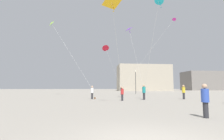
% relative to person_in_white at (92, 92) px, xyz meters
% --- Properties ---
extents(person_in_white, '(0.38, 0.38, 1.73)m').
position_rel_person_in_white_xyz_m(person_in_white, '(0.00, 0.00, 0.00)').
color(person_in_white, '#2D2D33').
rests_on(person_in_white, ground_plane).
extents(person_in_black, '(0.37, 0.37, 1.71)m').
position_rel_person_in_white_xyz_m(person_in_black, '(5.10, 12.22, -0.01)').
color(person_in_black, '#2D2D33').
rests_on(person_in_black, ground_plane).
extents(person_in_yellow, '(0.40, 0.40, 1.84)m').
position_rel_person_in_white_xyz_m(person_in_yellow, '(11.83, -0.87, 0.06)').
color(person_in_yellow, '#2D2D33').
rests_on(person_in_yellow, ground_plane).
extents(person_in_blue, '(0.37, 0.37, 1.71)m').
position_rel_person_in_white_xyz_m(person_in_blue, '(6.63, -14.08, -0.01)').
color(person_in_blue, '#2D2D33').
rests_on(person_in_blue, ground_plane).
extents(person_in_red, '(0.35, 0.35, 1.59)m').
position_rel_person_in_white_xyz_m(person_in_red, '(3.64, -2.85, -0.07)').
color(person_in_red, '#2D2D33').
rests_on(person_in_red, ground_plane).
extents(person_in_teal, '(0.41, 0.41, 1.86)m').
position_rel_person_in_white_xyz_m(person_in_teal, '(6.48, -1.57, 0.07)').
color(person_in_teal, '#2D2D33').
rests_on(person_in_teal, ground_plane).
extents(kite_violet_diamond, '(2.41, 1.37, 8.19)m').
position_rel_person_in_white_xyz_m(kite_violet_diamond, '(4.76, -1.06, 8.15)').
color(kite_violet_diamond, purple).
extents(kite_lime_diamond, '(8.76, 8.61, 12.37)m').
position_rel_person_in_white_xyz_m(kite_lime_diamond, '(-7.95, 7.78, 12.10)').
color(kite_lime_diamond, '#8CD12D').
extents(kite_amber_delta, '(2.30, 6.22, 8.03)m').
position_rel_person_in_white_xyz_m(kite_amber_delta, '(2.21, -8.27, 7.89)').
color(kite_amber_delta, yellow).
extents(kite_crimson_diamond, '(4.06, 1.99, 8.64)m').
position_rel_person_in_white_xyz_m(kite_crimson_diamond, '(1.85, 10.92, 8.41)').
color(kite_crimson_diamond, red).
extents(kite_magenta_diamond, '(11.23, 2.42, 14.31)m').
position_rel_person_in_white_xyz_m(kite_magenta_diamond, '(15.43, 10.36, 13.92)').
color(kite_magenta_diamond, '#D12899').
extents(kite_cyan_diamond, '(1.55, 4.60, 9.78)m').
position_rel_person_in_white_xyz_m(kite_cyan_diamond, '(7.36, -5.47, 9.69)').
color(kite_cyan_diamond, '#1EB2C6').
extents(building_left_hall, '(23.94, 11.62, 11.60)m').
position_rel_person_in_white_xyz_m(building_left_hall, '(19.73, 54.65, 4.85)').
color(building_left_hall, '#B2A893').
rests_on(building_left_hall, ground_plane).
extents(building_centre_hall, '(23.80, 12.76, 9.67)m').
position_rel_person_in_white_xyz_m(building_centre_hall, '(55.73, 64.74, 3.89)').
color(building_centre_hall, gray).
rests_on(building_centre_hall, ground_plane).
extents(lamppost_east, '(0.36, 0.36, 5.49)m').
position_rel_person_in_white_xyz_m(lamppost_east, '(9.03, 17.34, 2.68)').
color(lamppost_east, '#2D2D30').
rests_on(lamppost_east, ground_plane).
extents(handbag_beside_flyer, '(0.22, 0.35, 0.24)m').
position_rel_person_in_white_xyz_m(handbag_beside_flyer, '(0.35, 0.10, -0.83)').
color(handbag_beside_flyer, brown).
rests_on(handbag_beside_flyer, ground_plane).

